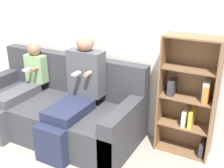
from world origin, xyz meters
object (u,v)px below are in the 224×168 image
at_px(couch, 57,110).
at_px(child_seated, 20,89).
at_px(adult_seated, 76,92).
at_px(bookshelf, 189,99).

xyz_separation_m(couch, child_seated, (-0.45, -0.14, 0.25)).
xyz_separation_m(adult_seated, bookshelf, (1.18, 0.43, 0.00)).
bearing_deg(adult_seated, bookshelf, 20.08).
relative_size(adult_seated, child_seated, 1.19).
bearing_deg(bookshelf, adult_seated, -159.92).
bearing_deg(bookshelf, couch, -167.29).
distance_m(couch, bookshelf, 1.63).
xyz_separation_m(child_seated, bookshelf, (2.00, 0.49, 0.11)).
xyz_separation_m(couch, bookshelf, (1.55, 0.35, 0.36)).
height_order(adult_seated, bookshelf, bookshelf).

